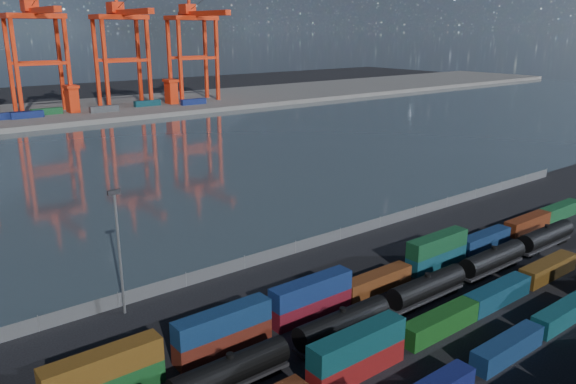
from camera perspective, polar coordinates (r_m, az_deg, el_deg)
ground at (r=74.87m, az=14.68°, el=-12.50°), size 700.00×700.00×0.00m
harbor_water at (r=157.13m, az=-17.16°, el=2.52°), size 700.00×700.00×0.00m
far_quay at (r=256.43m, az=-25.89°, el=6.94°), size 700.00×70.00×2.00m
container_row_mid at (r=77.01m, az=18.54°, el=-10.69°), size 142.04×2.47×5.26m
container_row_north at (r=71.81m, az=1.50°, el=-11.45°), size 140.99×2.42×5.15m
tanker_string at (r=63.44m, az=0.28°, el=-15.37°), size 122.03×2.91×4.16m
waterfront_fence at (r=92.02m, az=0.77°, el=-5.66°), size 160.12×0.12×2.20m
yard_light_mast at (r=73.38m, az=-16.81°, el=-5.27°), size 1.60×0.40×16.60m
straddle_carriers at (r=245.36m, az=-26.13°, el=8.18°), size 140.00×7.00×11.10m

